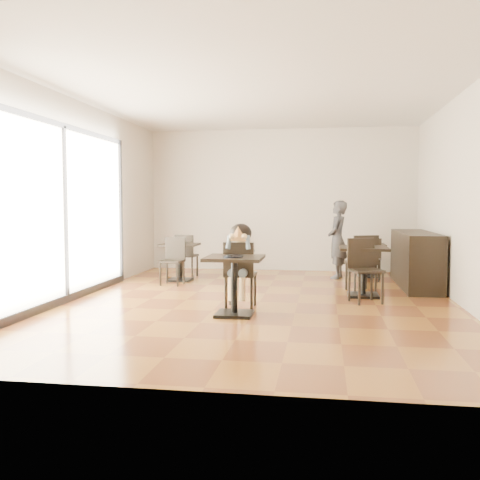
% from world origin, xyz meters
% --- Properties ---
extents(floor, '(6.00, 8.00, 0.01)m').
position_xyz_m(floor, '(0.00, 0.00, 0.00)').
color(floor, '#925923').
rests_on(floor, ground).
extents(ceiling, '(6.00, 8.00, 0.01)m').
position_xyz_m(ceiling, '(0.00, 0.00, 3.20)').
color(ceiling, silver).
rests_on(ceiling, floor).
extents(wall_back, '(6.00, 0.01, 3.20)m').
position_xyz_m(wall_back, '(0.00, 4.00, 1.60)').
color(wall_back, beige).
rests_on(wall_back, floor).
extents(wall_front, '(6.00, 0.01, 3.20)m').
position_xyz_m(wall_front, '(0.00, -4.00, 1.60)').
color(wall_front, beige).
rests_on(wall_front, floor).
extents(wall_left, '(0.01, 8.00, 3.20)m').
position_xyz_m(wall_left, '(-3.00, 0.00, 1.60)').
color(wall_left, beige).
rests_on(wall_left, floor).
extents(wall_right, '(0.01, 8.00, 3.20)m').
position_xyz_m(wall_right, '(3.00, 0.00, 1.60)').
color(wall_right, beige).
rests_on(wall_right, floor).
extents(storefront_window, '(0.04, 4.50, 2.60)m').
position_xyz_m(storefront_window, '(-2.97, -0.50, 1.40)').
color(storefront_window, white).
rests_on(storefront_window, floor).
extents(child_table, '(0.77, 0.77, 0.81)m').
position_xyz_m(child_table, '(-0.22, -1.05, 0.41)').
color(child_table, black).
rests_on(child_table, floor).
extents(child_chair, '(0.44, 0.44, 0.98)m').
position_xyz_m(child_chair, '(-0.22, -0.50, 0.49)').
color(child_chair, black).
rests_on(child_chair, floor).
extents(child, '(0.44, 0.61, 1.23)m').
position_xyz_m(child, '(-0.22, -0.50, 0.61)').
color(child, slate).
rests_on(child, child_chair).
extents(plate, '(0.27, 0.27, 0.02)m').
position_xyz_m(plate, '(-0.22, -1.15, 0.82)').
color(plate, black).
rests_on(plate, child_table).
extents(pizza_slice, '(0.28, 0.22, 0.07)m').
position_xyz_m(pizza_slice, '(-0.22, -0.69, 1.06)').
color(pizza_slice, '#EBD76F').
rests_on(pizza_slice, child).
extents(adult_patron, '(0.47, 0.63, 1.58)m').
position_xyz_m(adult_patron, '(1.25, 2.82, 0.79)').
color(adult_patron, '#3C3C42').
rests_on(adult_patron, floor).
extents(cafe_table_mid, '(1.00, 1.00, 0.82)m').
position_xyz_m(cafe_table_mid, '(1.62, 0.74, 0.41)').
color(cafe_table_mid, black).
rests_on(cafe_table_mid, floor).
extents(cafe_table_left, '(0.75, 0.75, 0.73)m').
position_xyz_m(cafe_table_left, '(-1.82, 2.01, 0.37)').
color(cafe_table_left, black).
rests_on(cafe_table_left, floor).
extents(cafe_table_back, '(0.75, 0.75, 0.69)m').
position_xyz_m(cafe_table_back, '(1.90, 3.12, 0.35)').
color(cafe_table_back, black).
rests_on(cafe_table_back, floor).
extents(chair_mid_a, '(0.57, 0.57, 0.98)m').
position_xyz_m(chair_mid_a, '(1.62, 1.29, 0.49)').
color(chair_mid_a, black).
rests_on(chair_mid_a, floor).
extents(chair_mid_b, '(0.57, 0.57, 0.98)m').
position_xyz_m(chair_mid_b, '(1.62, 0.19, 0.49)').
color(chair_mid_b, black).
rests_on(chair_mid_b, floor).
extents(chair_left_a, '(0.43, 0.43, 0.88)m').
position_xyz_m(chair_left_a, '(-1.82, 2.56, 0.44)').
color(chair_left_a, black).
rests_on(chair_left_a, floor).
extents(chair_left_b, '(0.43, 0.43, 0.88)m').
position_xyz_m(chair_left_b, '(-1.82, 1.46, 0.44)').
color(chair_left_b, black).
rests_on(chair_left_b, floor).
extents(chair_back_a, '(0.43, 0.43, 0.83)m').
position_xyz_m(chair_back_a, '(1.90, 3.50, 0.42)').
color(chair_back_a, black).
rests_on(chair_back_a, floor).
extents(chair_back_b, '(0.43, 0.43, 0.83)m').
position_xyz_m(chair_back_b, '(1.90, 2.57, 0.42)').
color(chair_back_b, black).
rests_on(chair_back_b, floor).
extents(service_counter, '(0.60, 2.40, 1.00)m').
position_xyz_m(service_counter, '(2.65, 2.00, 0.50)').
color(service_counter, black).
rests_on(service_counter, floor).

